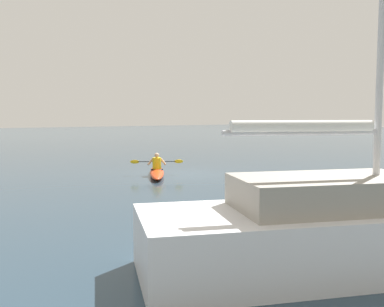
% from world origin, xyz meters
% --- Properties ---
extents(ground_plane, '(160.00, 160.00, 0.00)m').
position_xyz_m(ground_plane, '(0.00, 0.00, 0.00)').
color(ground_plane, '#283D4C').
extents(kayak, '(2.69, 4.05, 0.29)m').
position_xyz_m(kayak, '(1.02, -0.25, 0.15)').
color(kayak, red).
rests_on(kayak, ground).
extents(kayaker, '(2.08, 1.22, 0.71)m').
position_xyz_m(kayaker, '(0.98, -0.32, 0.58)').
color(kayaker, yellow).
rests_on(kayaker, kayak).
extents(sailboat_white_sloop, '(8.00, 4.82, 9.75)m').
position_xyz_m(sailboat_white_sloop, '(4.10, 11.72, 0.69)').
color(sailboat_white_sloop, white).
rests_on(sailboat_white_sloop, ground).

